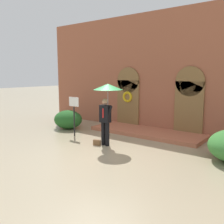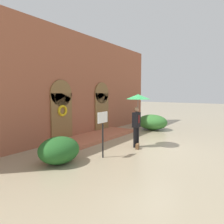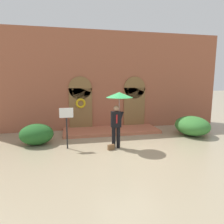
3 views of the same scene
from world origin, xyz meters
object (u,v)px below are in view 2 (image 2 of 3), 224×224
at_px(person_with_umbrella, 138,104).
at_px(handbag, 137,146).
at_px(sign_post, 103,127).
at_px(shrub_left, 59,150).
at_px(shrub_right, 152,122).

distance_m(person_with_umbrella, handbag, 1.85).
relative_size(sign_post, shrub_left, 1.17).
distance_m(shrub_left, shrub_right, 7.70).
xyz_separation_m(handbag, sign_post, (-1.76, 0.53, 1.05)).
xyz_separation_m(person_with_umbrella, sign_post, (-2.11, 0.33, -0.75)).
bearing_deg(sign_post, shrub_left, 146.93).
relative_size(handbag, sign_post, 0.16).
bearing_deg(shrub_left, shrub_right, -0.58).
height_order(handbag, sign_post, sign_post).
height_order(handbag, shrub_left, shrub_left).
distance_m(person_with_umbrella, shrub_right, 4.62).
height_order(person_with_umbrella, shrub_left, person_with_umbrella).
xyz_separation_m(shrub_left, shrub_right, (7.70, -0.08, 0.03)).
relative_size(shrub_left, shrub_right, 0.74).
bearing_deg(handbag, sign_post, 147.11).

